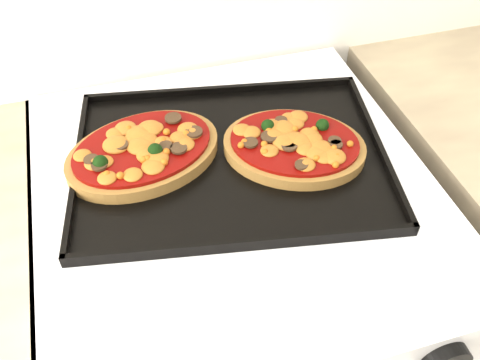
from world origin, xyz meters
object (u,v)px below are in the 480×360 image
object	(u,v)px
baking_tray	(231,157)
pizza_right	(294,145)
pizza_left	(143,150)
stove	(234,328)

from	to	relation	value
baking_tray	pizza_right	xyz separation A→B (m)	(0.10, -0.02, 0.01)
pizza_right	pizza_left	bearing A→B (deg)	167.27
stove	pizza_left	bearing A→B (deg)	151.58
stove	pizza_left	size ratio (longest dim) A/B	3.82
stove	pizza_right	distance (m)	0.49
baking_tray	stove	bearing A→B (deg)	-92.56
pizza_left	stove	bearing A→B (deg)	-28.42
stove	pizza_right	size ratio (longest dim) A/B	4.16
stove	pizza_right	bearing A→B (deg)	8.09
stove	pizza_left	distance (m)	0.50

